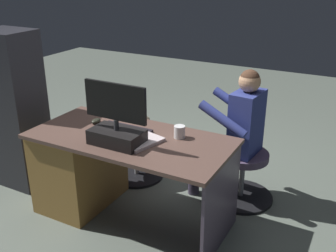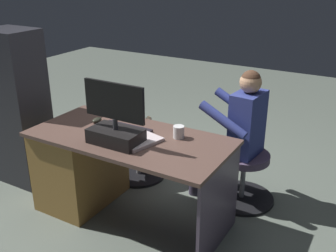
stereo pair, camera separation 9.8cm
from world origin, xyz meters
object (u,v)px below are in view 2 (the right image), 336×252
computer_mouse (97,120)px  person (236,127)px  teddy_bear (138,119)px  visitor_chair (243,174)px  cup (179,132)px  desk (91,162)px  monitor (115,127)px  keyboard (126,128)px  office_chair_teddy (138,151)px  tv_remote (110,129)px

computer_mouse → person: person is taller
teddy_bear → visitor_chair: (-1.02, -0.09, -0.34)m
cup → person: person is taller
computer_mouse → person: size_ratio=0.08×
desk → cup: 0.85m
monitor → keyboard: monitor is taller
office_chair_teddy → tv_remote: bearing=103.1°
keyboard → person: 0.91m
monitor → desk: bearing=-20.5°
computer_mouse → office_chair_teddy: size_ratio=0.18×
tv_remote → teddy_bear: 0.61m
desk → keyboard: (-0.30, -0.09, 0.34)m
computer_mouse → tv_remote: size_ratio=0.64×
office_chair_teddy → computer_mouse: bearing=82.9°
monitor → visitor_chair: bearing=-129.8°
desk → teddy_bear: teddy_bear is taller
cup → office_chair_teddy: 0.94m
teddy_bear → cup: bearing=146.9°
monitor → person: (-0.60, -0.83, -0.17)m
office_chair_teddy → teddy_bear: size_ratio=1.68×
computer_mouse → visitor_chair: bearing=-151.5°
person → office_chair_teddy: bearing=5.5°
monitor → visitor_chair: monitor is taller
monitor → keyboard: size_ratio=1.18×
keyboard → person: bearing=-139.5°
person → monitor: bearing=53.9°
person → keyboard: bearing=40.5°
office_chair_teddy → monitor: bearing=113.7°
monitor → teddy_bear: (0.32, -0.75, -0.26)m
person → desk: bearing=34.4°
computer_mouse → person: (-0.99, -0.58, -0.06)m
office_chair_teddy → person: person is taller
computer_mouse → tv_remote: computer_mouse is taller
visitor_chair → tv_remote: bearing=36.9°
cup → tv_remote: 0.56m
keyboard → computer_mouse: bearing=-2.5°
tv_remote → office_chair_teddy: bearing=-86.0°
cup → person: bearing=-116.1°
visitor_chair → desk: bearing=32.4°
office_chair_teddy → visitor_chair: 1.03m
person → tv_remote: bearing=39.6°
person → computer_mouse: bearing=30.3°
cup → teddy_bear: 0.82m
teddy_bear → person: person is taller
keyboard → tv_remote: 0.13m
keyboard → teddy_bear: teddy_bear is taller
cup → computer_mouse: bearing=4.6°
cup → desk: bearing=12.4°
teddy_bear → visitor_chair: size_ratio=0.55×
monitor → teddy_bear: bearing=-66.5°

